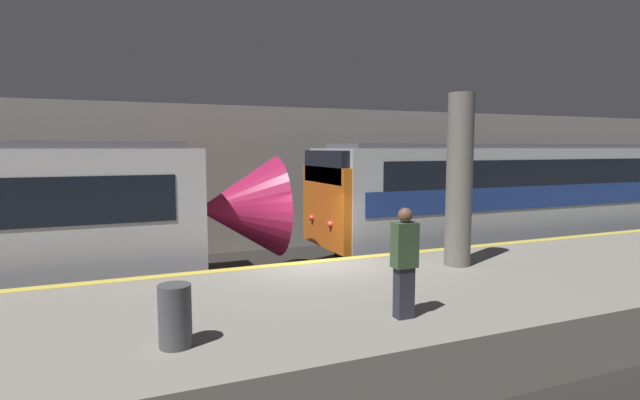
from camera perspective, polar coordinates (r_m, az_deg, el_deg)
name	(u,v)px	position (r m, az deg, el deg)	size (l,w,h in m)	color
ground_plane	(312,302)	(12.17, -0.91, -11.61)	(120.00, 120.00, 0.00)	#282623
platform	(365,316)	(9.69, 5.19, -13.11)	(40.00, 5.37, 1.03)	gray
station_rear_barrier	(243,179)	(17.84, -8.79, 2.36)	(50.00, 0.15, 5.14)	#9E998E
support_pillar_near	(459,180)	(11.59, 15.63, 2.17)	(0.58, 0.58, 3.87)	slate
train_boxy	(558,195)	(20.14, 25.51, 0.51)	(18.81, 3.08, 3.80)	black
person_waiting	(404,260)	(7.91, 9.63, -6.77)	(0.38, 0.24, 1.74)	#2D2D38
trash_bin	(175,316)	(7.10, -16.24, -12.60)	(0.44, 0.44, 0.85)	#4C4C51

